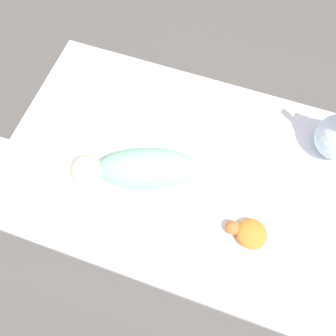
% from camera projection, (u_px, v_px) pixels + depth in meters
% --- Properties ---
extents(ground_plane, '(12.00, 12.00, 0.00)m').
position_uv_depth(ground_plane, '(185.00, 180.00, 1.51)').
color(ground_plane, '#514C47').
extents(bed_mattress, '(1.57, 0.97, 0.13)m').
position_uv_depth(bed_mattress, '(186.00, 174.00, 1.45)').
color(bed_mattress, white).
rests_on(bed_mattress, ground_plane).
extents(swaddled_baby, '(0.51, 0.30, 0.17)m').
position_uv_depth(swaddled_baby, '(138.00, 169.00, 1.30)').
color(swaddled_baby, '#99D6B2').
rests_on(swaddled_baby, bed_mattress).
extents(pillow, '(0.37, 0.33, 0.08)m').
position_uv_depth(pillow, '(18.00, 187.00, 1.31)').
color(pillow, white).
rests_on(pillow, bed_mattress).
extents(turtle_plush, '(0.16, 0.12, 0.06)m').
position_uv_depth(turtle_plush, '(248.00, 233.00, 1.25)').
color(turtle_plush, orange).
rests_on(turtle_plush, bed_mattress).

